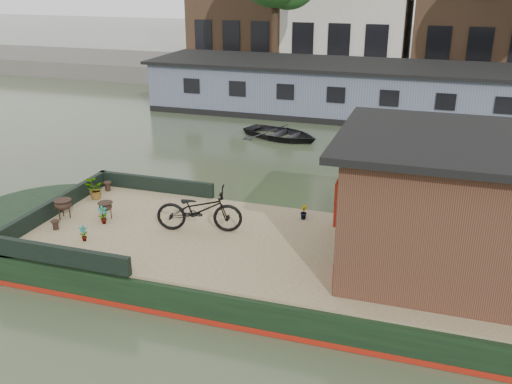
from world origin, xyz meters
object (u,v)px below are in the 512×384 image
(potted_plant_a, at_px, (103,215))
(bicycle, at_px, (199,210))
(brazier_rear, at_px, (64,209))
(dinghy, at_px, (281,130))
(brazier_front, at_px, (106,210))
(cabin, at_px, (453,206))

(potted_plant_a, bearing_deg, bicycle, 8.79)
(bicycle, height_order, potted_plant_a, bicycle)
(brazier_rear, bearing_deg, potted_plant_a, 0.30)
(dinghy, bearing_deg, brazier_front, -168.95)
(bicycle, distance_m, brazier_front, 2.16)
(bicycle, distance_m, brazier_rear, 3.03)
(brazier_rear, bearing_deg, brazier_front, 16.92)
(potted_plant_a, distance_m, brazier_rear, 0.96)
(bicycle, xyz_separation_m, dinghy, (-0.90, 9.40, -0.81))
(bicycle, bearing_deg, cabin, -106.22)
(dinghy, bearing_deg, bicycle, -155.99)
(bicycle, relative_size, brazier_rear, 4.13)
(potted_plant_a, relative_size, brazier_front, 1.07)
(cabin, distance_m, dinghy, 11.24)
(cabin, distance_m, potted_plant_a, 6.91)
(potted_plant_a, height_order, brazier_front, potted_plant_a)
(cabin, height_order, brazier_rear, cabin)
(potted_plant_a, xyz_separation_m, dinghy, (1.15, 9.72, -0.55))
(bicycle, xyz_separation_m, brazier_front, (-2.14, -0.06, -0.27))
(potted_plant_a, xyz_separation_m, brazier_front, (-0.09, 0.26, -0.01))
(brazier_rear, relative_size, dinghy, 0.15)
(bicycle, relative_size, potted_plant_a, 4.41)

